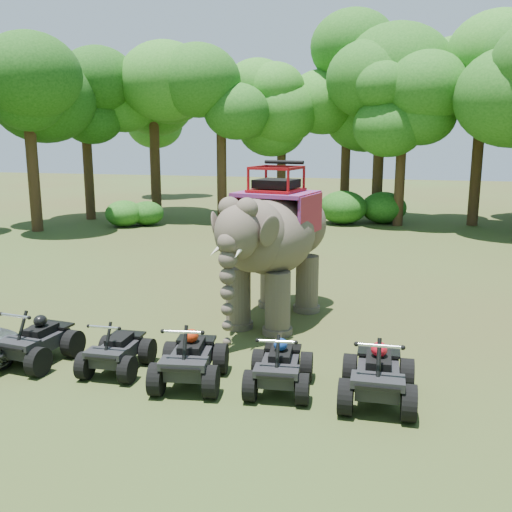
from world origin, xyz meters
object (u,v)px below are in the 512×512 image
object	(u,v)px
atv_0	(36,335)
atv_4	(378,367)
atv_2	(190,352)
elephant	(275,243)
atv_3	(280,360)
atv_1	(117,344)

from	to	relation	value
atv_0	atv_4	world-z (taller)	atv_4
atv_4	atv_2	bearing A→B (deg)	179.72
elephant	atv_3	distance (m)	4.66
atv_0	atv_3	world-z (taller)	atv_0
atv_0	atv_3	distance (m)	5.41
atv_0	atv_4	distance (m)	7.29
atv_3	elephant	bearing A→B (deg)	98.42
atv_1	atv_2	xyz separation A→B (m)	(1.72, -0.21, 0.08)
elephant	atv_0	distance (m)	6.26
atv_1	atv_2	world-z (taller)	atv_2
atv_0	atv_4	size ratio (longest dim) A/B	0.93
atv_2	atv_4	distance (m)	3.67
elephant	atv_3	size ratio (longest dim) A/B	3.01
atv_0	atv_4	bearing A→B (deg)	5.36
atv_0	atv_1	bearing A→B (deg)	6.94
atv_0	atv_2	world-z (taller)	atv_2
atv_1	atv_2	size ratio (longest dim) A/B	0.88
elephant	atv_2	distance (m)	4.72
elephant	atv_2	xyz separation A→B (m)	(-0.73, -4.44, -1.44)
atv_2	atv_3	distance (m)	1.80
atv_1	atv_3	size ratio (longest dim) A/B	0.95
atv_4	atv_1	bearing A→B (deg)	177.09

